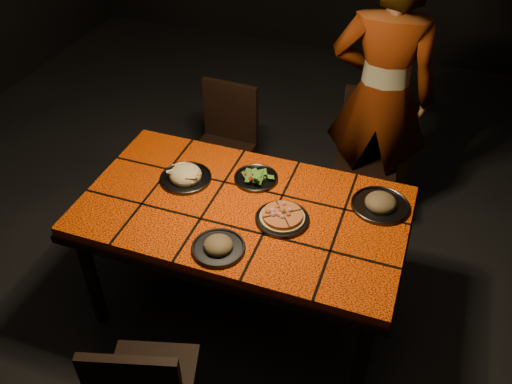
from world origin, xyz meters
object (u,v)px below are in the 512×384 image
(dining_table, at_px, (243,219))
(chair_far_right, at_px, (368,148))
(diner, at_px, (381,97))
(plate_pasta, at_px, (186,176))
(plate_pizza, at_px, (282,218))
(chair_far_left, at_px, (225,138))

(dining_table, bearing_deg, chair_far_right, 66.91)
(dining_table, relative_size, chair_far_right, 1.85)
(diner, relative_size, plate_pasta, 6.45)
(diner, distance_m, plate_pizza, 1.15)
(plate_pizza, bearing_deg, dining_table, 172.64)
(dining_table, distance_m, plate_pasta, 0.39)
(chair_far_left, distance_m, plate_pasta, 0.85)
(chair_far_left, relative_size, diner, 0.48)
(dining_table, relative_size, plate_pizza, 5.32)
(plate_pasta, bearing_deg, diner, 49.49)
(plate_pizza, bearing_deg, plate_pasta, 167.09)
(chair_far_right, xyz_separation_m, plate_pizza, (-0.24, -1.10, 0.27))
(chair_far_left, height_order, plate_pasta, chair_far_left)
(plate_pizza, height_order, plate_pasta, plate_pasta)
(plate_pizza, xyz_separation_m, plate_pasta, (-0.57, 0.13, 0.01))
(chair_far_right, distance_m, diner, 0.38)
(chair_far_left, height_order, chair_far_right, chair_far_right)
(diner, bearing_deg, dining_table, 62.96)
(chair_far_left, bearing_deg, chair_far_right, 13.25)
(plate_pizza, distance_m, plate_pasta, 0.59)
(chair_far_right, xyz_separation_m, diner, (0.02, 0.01, 0.37))
(plate_pizza, relative_size, plate_pasta, 1.12)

